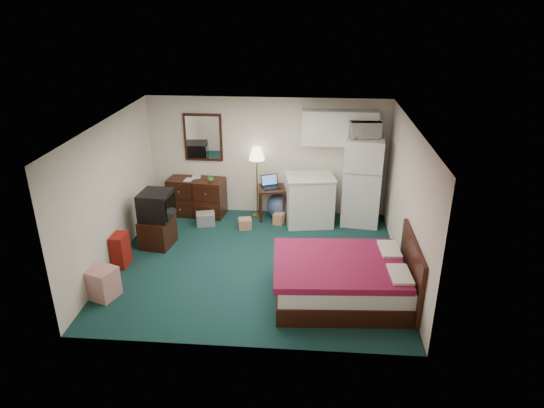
# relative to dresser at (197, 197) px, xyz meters

# --- Properties ---
(floor) EXTENTS (5.00, 4.50, 0.01)m
(floor) POSITION_rel_dresser_xyz_m (1.50, -1.98, -0.40)
(floor) COLOR #0F2E30
(floor) RESTS_ON ground
(ceiling) EXTENTS (5.00, 4.50, 0.01)m
(ceiling) POSITION_rel_dresser_xyz_m (1.50, -1.98, 2.10)
(ceiling) COLOR #F4E7C8
(ceiling) RESTS_ON walls
(walls) EXTENTS (5.01, 4.51, 2.50)m
(walls) POSITION_rel_dresser_xyz_m (1.50, -1.98, 0.85)
(walls) COLOR #F4E7C8
(walls) RESTS_ON floor
(mirror) EXTENTS (0.80, 0.06, 1.00)m
(mirror) POSITION_rel_dresser_xyz_m (0.15, 0.24, 1.25)
(mirror) COLOR white
(mirror) RESTS_ON walls
(upper_cabinets) EXTENTS (1.50, 0.35, 0.70)m
(upper_cabinets) POSITION_rel_dresser_xyz_m (2.95, 0.10, 1.55)
(upper_cabinets) COLOR white
(upper_cabinets) RESTS_ON walls
(headboard) EXTENTS (0.06, 1.56, 1.00)m
(headboard) POSITION_rel_dresser_xyz_m (3.96, -2.95, 0.15)
(headboard) COLOR black
(headboard) RESTS_ON walls
(dresser) EXTENTS (1.24, 0.67, 0.81)m
(dresser) POSITION_rel_dresser_xyz_m (0.00, 0.00, 0.00)
(dresser) COLOR black
(dresser) RESTS_ON floor
(floor_lamp) EXTENTS (0.40, 0.40, 1.52)m
(floor_lamp) POSITION_rel_dresser_xyz_m (1.30, 0.03, 0.36)
(floor_lamp) COLOR #BD8E43
(floor_lamp) RESTS_ON floor
(desk) EXTENTS (0.61, 0.61, 0.68)m
(desk) POSITION_rel_dresser_xyz_m (1.61, -0.05, -0.06)
(desk) COLOR black
(desk) RESTS_ON floor
(exercise_ball) EXTENTS (0.57, 0.57, 0.53)m
(exercise_ball) POSITION_rel_dresser_xyz_m (1.77, -0.02, -0.14)
(exercise_ball) COLOR #3A4D7A
(exercise_ball) RESTS_ON floor
(kitchen_counter) EXTENTS (1.02, 0.83, 1.01)m
(kitchen_counter) POSITION_rel_dresser_xyz_m (2.41, -0.27, 0.10)
(kitchen_counter) COLOR white
(kitchen_counter) RESTS_ON floor
(fridge) EXTENTS (0.84, 0.84, 1.82)m
(fridge) POSITION_rel_dresser_xyz_m (3.46, -0.10, 0.50)
(fridge) COLOR white
(fridge) RESTS_ON floor
(bed) EXTENTS (2.08, 1.67, 0.64)m
(bed) POSITION_rel_dresser_xyz_m (2.92, -2.95, -0.09)
(bed) COLOR maroon
(bed) RESTS_ON floor
(tv_stand) EXTENTS (0.63, 0.67, 0.54)m
(tv_stand) POSITION_rel_dresser_xyz_m (-0.44, -1.46, -0.13)
(tv_stand) COLOR black
(tv_stand) RESTS_ON floor
(suitcase) EXTENTS (0.24, 0.37, 0.59)m
(suitcase) POSITION_rel_dresser_xyz_m (-0.85, -2.25, -0.11)
(suitcase) COLOR maroon
(suitcase) RESTS_ON floor
(retail_box) EXTENTS (0.50, 0.50, 0.49)m
(retail_box) POSITION_rel_dresser_xyz_m (-0.78, -3.22, -0.16)
(retail_box) COLOR beige
(retail_box) RESTS_ON floor
(file_bin) EXTENTS (0.43, 0.36, 0.26)m
(file_bin) POSITION_rel_dresser_xyz_m (0.28, -0.52, -0.27)
(file_bin) COLOR gray
(file_bin) RESTS_ON floor
(cardboard_box_a) EXTENTS (0.30, 0.27, 0.22)m
(cardboard_box_a) POSITION_rel_dresser_xyz_m (1.11, -0.63, -0.29)
(cardboard_box_a) COLOR #B2784D
(cardboard_box_a) RESTS_ON floor
(cardboard_box_b) EXTENTS (0.25, 0.28, 0.23)m
(cardboard_box_b) POSITION_rel_dresser_xyz_m (1.79, -0.34, -0.29)
(cardboard_box_b) COLOR #B2784D
(cardboard_box_b) RESTS_ON floor
(laptop) EXTENTS (0.45, 0.41, 0.25)m
(laptop) POSITION_rel_dresser_xyz_m (1.60, -0.05, 0.40)
(laptop) COLOR black
(laptop) RESTS_ON desk
(crt_tv) EXTENTS (0.61, 0.65, 0.52)m
(crt_tv) POSITION_rel_dresser_xyz_m (-0.42, -1.42, 0.40)
(crt_tv) COLOR black
(crt_tv) RESTS_ON tv_stand
(microwave) EXTENTS (0.64, 0.43, 0.40)m
(microwave) POSITION_rel_dresser_xyz_m (3.43, -0.09, 1.61)
(microwave) COLOR white
(microwave) RESTS_ON fridge
(book_a) EXTENTS (0.17, 0.04, 0.23)m
(book_a) POSITION_rel_dresser_xyz_m (-0.22, -0.07, 0.52)
(book_a) COLOR #B2784D
(book_a) RESTS_ON dresser
(book_b) EXTENTS (0.19, 0.06, 0.25)m
(book_b) POSITION_rel_dresser_xyz_m (-0.10, 0.07, 0.53)
(book_b) COLOR #B2784D
(book_b) RESTS_ON dresser
(mug) EXTENTS (0.15, 0.13, 0.12)m
(mug) POSITION_rel_dresser_xyz_m (0.34, -0.11, 0.47)
(mug) COLOR #4B923A
(mug) RESTS_ON dresser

